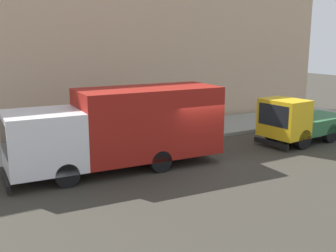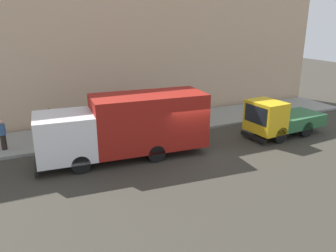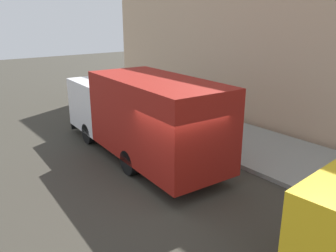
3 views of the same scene
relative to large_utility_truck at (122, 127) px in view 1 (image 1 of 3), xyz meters
The scene contains 8 objects.
ground 3.62m from the large_utility_truck, 105.32° to the right, with size 80.00×80.00×0.00m, color #36332A.
sidewalk 5.45m from the large_utility_truck, 36.18° to the right, with size 4.07×30.00×0.16m, color gray.
building_facade 8.29m from the large_utility_truck, 24.50° to the right, with size 0.50×30.00×10.91m, color tan.
large_utility_truck is the anchor object (origin of this frame).
small_flatbed_truck 9.36m from the large_utility_truck, 94.23° to the right, with size 2.51×5.27×2.29m.
pedestrian_walking 3.09m from the large_utility_truck, 29.81° to the left, with size 0.55×0.55×1.74m.
pedestrian_standing 5.67m from the large_utility_truck, 35.74° to the left, with size 0.54×0.54×1.69m.
street_sign_post 2.44m from the large_utility_truck, ahead, with size 0.44×0.08×2.32m.
Camera 1 is at (-13.75, 9.60, 5.18)m, focal length 43.83 mm.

